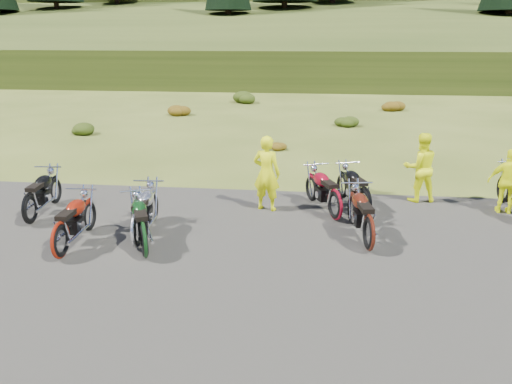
# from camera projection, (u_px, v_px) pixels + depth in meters

# --- Properties ---
(ground) EXTENTS (300.00, 300.00, 0.00)m
(ground) POSITION_uv_depth(u_px,v_px,m) (262.00, 251.00, 10.22)
(ground) COLOR #404A18
(ground) RESTS_ON ground
(gravel_pad) EXTENTS (20.00, 12.00, 0.04)m
(gravel_pad) POSITION_uv_depth(u_px,v_px,m) (250.00, 301.00, 8.32)
(gravel_pad) COLOR black
(gravel_pad) RESTS_ON ground
(hill_slope) EXTENTS (300.00, 45.97, 9.37)m
(hill_slope) POSITION_uv_depth(u_px,v_px,m) (306.00, 71.00, 57.49)
(hill_slope) COLOR #2C3A13
(hill_slope) RESTS_ON ground
(hill_plateau) EXTENTS (300.00, 90.00, 9.17)m
(hill_plateau) POSITION_uv_depth(u_px,v_px,m) (311.00, 51.00, 114.23)
(hill_plateau) COLOR #2C3A13
(hill_plateau) RESTS_ON ground
(shrub_1) EXTENTS (1.03, 1.03, 0.61)m
(shrub_1) POSITION_uv_depth(u_px,v_px,m) (82.00, 127.00, 21.79)
(shrub_1) COLOR #21350D
(shrub_1) RESTS_ON ground
(shrub_2) EXTENTS (1.30, 1.30, 0.77)m
(shrub_2) POSITION_uv_depth(u_px,v_px,m) (178.00, 109.00, 26.46)
(shrub_2) COLOR brown
(shrub_2) RESTS_ON ground
(shrub_3) EXTENTS (1.56, 1.56, 0.92)m
(shrub_3) POSITION_uv_depth(u_px,v_px,m) (245.00, 96.00, 31.14)
(shrub_3) COLOR #21350D
(shrub_3) RESTS_ON ground
(shrub_4) EXTENTS (0.77, 0.77, 0.45)m
(shrub_4) POSITION_uv_depth(u_px,v_px,m) (276.00, 144.00, 18.89)
(shrub_4) COLOR brown
(shrub_4) RESTS_ON ground
(shrub_5) EXTENTS (1.03, 1.03, 0.61)m
(shrub_5) POSITION_uv_depth(u_px,v_px,m) (346.00, 120.00, 23.56)
(shrub_5) COLOR #21350D
(shrub_5) RESTS_ON ground
(shrub_6) EXTENTS (1.30, 1.30, 0.77)m
(shrub_6) POSITION_uv_depth(u_px,v_px,m) (392.00, 104.00, 28.24)
(shrub_6) COLOR brown
(shrub_6) RESTS_ON ground
(motorcycle_0) EXTENTS (0.87, 2.14, 1.09)m
(motorcycle_0) POSITION_uv_depth(u_px,v_px,m) (32.00, 225.00, 11.62)
(motorcycle_0) COLOR black
(motorcycle_0) RESTS_ON ground
(motorcycle_1) EXTENTS (0.76, 2.11, 1.09)m
(motorcycle_1) POSITION_uv_depth(u_px,v_px,m) (63.00, 259.00, 9.87)
(motorcycle_1) COLOR maroon
(motorcycle_1) RESTS_ON ground
(motorcycle_2) EXTENTS (1.47, 2.16, 1.08)m
(motorcycle_2) POSITION_uv_depth(u_px,v_px,m) (145.00, 258.00, 9.89)
(motorcycle_2) COLOR black
(motorcycle_2) RESTS_ON ground
(motorcycle_3) EXTENTS (0.87, 2.18, 1.12)m
(motorcycle_3) POSITION_uv_depth(u_px,v_px,m) (138.00, 248.00, 10.36)
(motorcycle_3) COLOR #BCBCC1
(motorcycle_3) RESTS_ON ground
(motorcycle_4) EXTENTS (1.04, 2.22, 1.12)m
(motorcycle_4) POSITION_uv_depth(u_px,v_px,m) (368.00, 251.00, 10.21)
(motorcycle_4) COLOR #44150B
(motorcycle_4) RESTS_ON ground
(motorcycle_5) EXTENTS (1.34, 2.18, 1.08)m
(motorcycle_5) POSITION_uv_depth(u_px,v_px,m) (364.00, 217.00, 12.09)
(motorcycle_5) COLOR black
(motorcycle_5) RESTS_ON ground
(motorcycle_6) EXTENTS (1.48, 2.21, 1.10)m
(motorcycle_6) POSITION_uv_depth(u_px,v_px,m) (334.00, 221.00, 11.86)
(motorcycle_6) COLOR maroon
(motorcycle_6) RESTS_ON ground
(person_middle) EXTENTS (0.78, 0.61, 1.88)m
(person_middle) POSITION_uv_depth(u_px,v_px,m) (267.00, 174.00, 12.26)
(person_middle) COLOR #DEE70C
(person_middle) RESTS_ON ground
(person_right_a) EXTENTS (0.97, 0.81, 1.81)m
(person_right_a) POSITION_uv_depth(u_px,v_px,m) (420.00, 168.00, 12.93)
(person_right_a) COLOR #DEE70C
(person_right_a) RESTS_ON ground
(person_right_b) EXTENTS (0.99, 0.54, 1.60)m
(person_right_b) POSITION_uv_depth(u_px,v_px,m) (509.00, 183.00, 12.08)
(person_right_b) COLOR #DEE70C
(person_right_b) RESTS_ON ground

